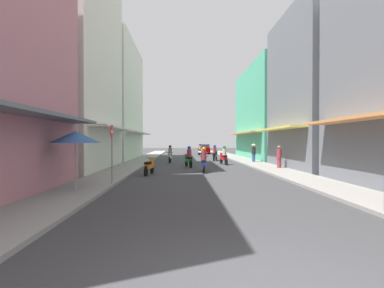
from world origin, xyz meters
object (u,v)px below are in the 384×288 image
motorbike_blue (204,161)px  motorbike_orange (149,166)px  motorbike_silver (170,155)px  street_sign_no_entry (112,146)px  pedestrian_foreground (279,158)px  motorbike_white (201,150)px  motorbike_green (189,158)px  pedestrian_far (254,152)px  vendor_umbrella (75,137)px  motorbike_red (224,156)px  parked_car (204,149)px  motorbike_black (215,154)px

motorbike_blue → motorbike_orange: motorbike_blue is taller
motorbike_silver → street_sign_no_entry: bearing=-98.7°
street_sign_no_entry → pedestrian_foreground: bearing=34.5°
motorbike_white → motorbike_green: bearing=-96.9°
pedestrian_far → vendor_umbrella: vendor_umbrella is taller
motorbike_blue → motorbike_red: bearing=69.7°
motorbike_green → parked_car: motorbike_green is taller
pedestrian_far → street_sign_no_entry: 15.40m
pedestrian_far → motorbike_white: bearing=106.2°
parked_car → street_sign_no_entry: 31.17m
vendor_umbrella → motorbike_green: bearing=65.3°
motorbike_blue → vendor_umbrella: bearing=-129.5°
pedestrian_foreground → street_sign_no_entry: bearing=-145.5°
motorbike_orange → pedestrian_foreground: bearing=17.8°
parked_car → pedestrian_foreground: pedestrian_foreground is taller
motorbike_black → motorbike_orange: (-5.14, -11.39, -0.20)m
motorbike_green → motorbike_black: 7.43m
motorbike_silver → vendor_umbrella: 14.69m
motorbike_blue → vendor_umbrella: (-5.41, -6.57, 1.39)m
motorbike_orange → pedestrian_foreground: pedestrian_foreground is taller
motorbike_green → street_sign_no_entry: bearing=-112.7°
motorbike_black → pedestrian_foreground: size_ratio=1.07×
motorbike_white → pedestrian_foreground: bearing=-77.6°
parked_car → motorbike_white: bearing=-99.4°
motorbike_white → pedestrian_far: (3.78, -13.04, 0.27)m
motorbike_green → motorbike_white: size_ratio=1.02×
motorbike_green → motorbike_orange: 5.09m
motorbike_black → parked_car: (0.13, 15.18, 0.04)m
motorbike_white → motorbike_red: 14.52m
pedestrian_foreground → motorbike_green: bearing=164.0°
motorbike_blue → street_sign_no_entry: bearing=-130.6°
motorbike_green → motorbike_red: size_ratio=0.99×
motorbike_red → motorbike_silver: (-4.51, 2.11, 0.00)m
motorbike_black → motorbike_orange: 12.50m
motorbike_green → motorbike_silver: size_ratio=0.98×
motorbike_white → motorbike_blue: bearing=-93.3°
motorbike_blue → pedestrian_foreground: pedestrian_foreground is taller
motorbike_silver → parked_car: 18.17m
motorbike_silver → vendor_umbrella: (-2.99, -14.32, 1.39)m
motorbike_white → motorbike_orange: 21.79m
street_sign_no_entry → vendor_umbrella: bearing=-125.1°
parked_car → pedestrian_far: size_ratio=2.43×
motorbike_white → motorbike_black: (0.74, -9.95, 0.00)m
motorbike_orange → motorbike_white: bearing=78.3°
motorbike_red → parked_car: motorbike_red is taller
motorbike_red → motorbike_blue: same height
pedestrian_foreground → motorbike_silver: bearing=141.1°
motorbike_orange → street_sign_no_entry: street_sign_no_entry is taller
motorbike_green → motorbike_blue: size_ratio=0.98×
motorbike_red → pedestrian_far: bearing=26.9°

